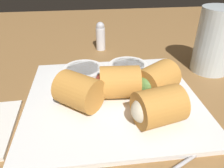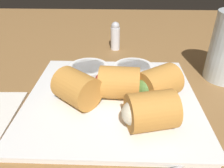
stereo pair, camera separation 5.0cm
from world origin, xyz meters
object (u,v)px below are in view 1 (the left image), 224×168
serving_plate (112,98)px  dipping_bowl_near (84,74)px  drinking_glass (215,41)px  dipping_bowl_far (128,70)px  salt_shaker (101,36)px

serving_plate → dipping_bowl_near: 7.59cm
serving_plate → drinking_glass: (22.78, 9.31, 5.98)cm
dipping_bowl_far → dipping_bowl_near: bearing=-177.5°
serving_plate → dipping_bowl_far: bearing=56.7°
dipping_bowl_far → drinking_glass: size_ratio=0.56×
dipping_bowl_near → dipping_bowl_far: same height
drinking_glass → salt_shaker: 27.24cm
dipping_bowl_near → dipping_bowl_far: (8.59, 0.37, 0.00)cm
dipping_bowl_far → salt_shaker: size_ratio=1.02×
serving_plate → salt_shaker: bearing=90.0°
dipping_bowl_near → dipping_bowl_far: 8.59cm
dipping_bowl_near → drinking_glass: size_ratio=0.56×
drinking_glass → dipping_bowl_far: bearing=-169.9°
dipping_bowl_near → drinking_glass: bearing=7.8°
dipping_bowl_near → serving_plate: bearing=-49.8°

